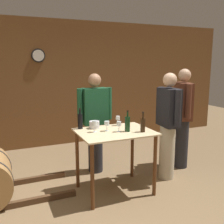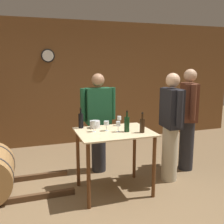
{
  "view_description": "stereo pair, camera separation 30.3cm",
  "coord_description": "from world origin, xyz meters",
  "px_view_note": "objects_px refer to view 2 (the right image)",
  "views": [
    {
      "loc": [
        -1.23,
        -2.72,
        1.82
      ],
      "look_at": [
        0.19,
        0.55,
        1.13
      ],
      "focal_mm": 42.0,
      "sensor_mm": 36.0,
      "label": 1
    },
    {
      "loc": [
        -0.95,
        -2.83,
        1.82
      ],
      "look_at": [
        0.19,
        0.55,
        1.13
      ],
      "focal_mm": 42.0,
      "sensor_mm": 36.0,
      "label": 2
    }
  ],
  "objects_px": {
    "wine_bottle_center": "(142,125)",
    "wine_glass_far_side": "(119,119)",
    "wine_bottle_far_left": "(81,120)",
    "person_visitor_bearded": "(188,118)",
    "person_host": "(171,125)",
    "wine_glass_near_right": "(118,124)",
    "wine_bottle_left": "(127,124)",
    "ice_bucket": "(95,124)",
    "person_visitor_with_scarf": "(98,121)",
    "wine_glass_near_center": "(106,123)",
    "wine_glass_near_left": "(94,123)"
  },
  "relations": [
    {
      "from": "wine_bottle_left",
      "to": "person_visitor_with_scarf",
      "type": "distance_m",
      "value": 0.87
    },
    {
      "from": "wine_glass_far_side",
      "to": "ice_bucket",
      "type": "distance_m",
      "value": 0.38
    },
    {
      "from": "wine_glass_near_center",
      "to": "person_visitor_bearded",
      "type": "bearing_deg",
      "value": 11.04
    },
    {
      "from": "wine_glass_near_right",
      "to": "wine_bottle_center",
      "type": "bearing_deg",
      "value": -25.24
    },
    {
      "from": "wine_glass_far_side",
      "to": "person_host",
      "type": "height_order",
      "value": "person_host"
    },
    {
      "from": "person_host",
      "to": "person_visitor_bearded",
      "type": "bearing_deg",
      "value": 29.35
    },
    {
      "from": "wine_bottle_center",
      "to": "wine_glass_near_left",
      "type": "height_order",
      "value": "wine_bottle_center"
    },
    {
      "from": "wine_bottle_center",
      "to": "person_visitor_with_scarf",
      "type": "bearing_deg",
      "value": 109.8
    },
    {
      "from": "wine_glass_near_right",
      "to": "wine_bottle_left",
      "type": "bearing_deg",
      "value": -14.21
    },
    {
      "from": "wine_bottle_center",
      "to": "person_visitor_bearded",
      "type": "xyz_separation_m",
      "value": [
        1.09,
        0.54,
        -0.08
      ]
    },
    {
      "from": "person_visitor_with_scarf",
      "to": "person_visitor_bearded",
      "type": "relative_size",
      "value": 0.96
    },
    {
      "from": "wine_glass_near_center",
      "to": "person_host",
      "type": "bearing_deg",
      "value": 1.17
    },
    {
      "from": "wine_bottle_far_left",
      "to": "wine_glass_near_right",
      "type": "xyz_separation_m",
      "value": [
        0.43,
        -0.37,
        -0.01
      ]
    },
    {
      "from": "wine_bottle_far_left",
      "to": "wine_glass_near_center",
      "type": "bearing_deg",
      "value": -41.5
    },
    {
      "from": "wine_glass_near_center",
      "to": "wine_bottle_center",
      "type": "bearing_deg",
      "value": -29.46
    },
    {
      "from": "person_visitor_with_scarf",
      "to": "person_visitor_bearded",
      "type": "xyz_separation_m",
      "value": [
        1.43,
        -0.41,
        0.04
      ]
    },
    {
      "from": "wine_bottle_left",
      "to": "wine_glass_far_side",
      "type": "bearing_deg",
      "value": 86.41
    },
    {
      "from": "wine_bottle_far_left",
      "to": "wine_glass_near_center",
      "type": "distance_m",
      "value": 0.4
    },
    {
      "from": "wine_glass_near_right",
      "to": "person_visitor_bearded",
      "type": "height_order",
      "value": "person_visitor_bearded"
    },
    {
      "from": "wine_glass_near_center",
      "to": "person_host",
      "type": "height_order",
      "value": "person_host"
    },
    {
      "from": "wine_bottle_left",
      "to": "wine_glass_near_right",
      "type": "xyz_separation_m",
      "value": [
        -0.11,
        0.03,
        -0.01
      ]
    },
    {
      "from": "wine_bottle_far_left",
      "to": "wine_bottle_center",
      "type": "height_order",
      "value": "wine_bottle_far_left"
    },
    {
      "from": "wine_bottle_far_left",
      "to": "wine_glass_near_left",
      "type": "relative_size",
      "value": 1.92
    },
    {
      "from": "wine_glass_far_side",
      "to": "person_host",
      "type": "bearing_deg",
      "value": -15.36
    },
    {
      "from": "wine_bottle_left",
      "to": "wine_glass_near_right",
      "type": "bearing_deg",
      "value": 165.79
    },
    {
      "from": "wine_glass_near_left",
      "to": "wine_bottle_left",
      "type": "bearing_deg",
      "value": -18.69
    },
    {
      "from": "wine_glass_far_side",
      "to": "person_host",
      "type": "relative_size",
      "value": 0.09
    },
    {
      "from": "wine_bottle_far_left",
      "to": "person_visitor_bearded",
      "type": "distance_m",
      "value": 1.82
    },
    {
      "from": "wine_bottle_left",
      "to": "wine_glass_far_side",
      "type": "relative_size",
      "value": 2.03
    },
    {
      "from": "wine_glass_near_center",
      "to": "ice_bucket",
      "type": "xyz_separation_m",
      "value": [
        -0.11,
        0.21,
        -0.05
      ]
    },
    {
      "from": "wine_bottle_far_left",
      "to": "person_visitor_bearded",
      "type": "height_order",
      "value": "person_visitor_bearded"
    },
    {
      "from": "wine_glass_near_right",
      "to": "wine_glass_near_left",
      "type": "bearing_deg",
      "value": 159.7
    },
    {
      "from": "wine_bottle_left",
      "to": "ice_bucket",
      "type": "relative_size",
      "value": 2.01
    },
    {
      "from": "ice_bucket",
      "to": "person_visitor_with_scarf",
      "type": "distance_m",
      "value": 0.55
    },
    {
      "from": "wine_bottle_far_left",
      "to": "wine_glass_far_side",
      "type": "height_order",
      "value": "wine_bottle_far_left"
    },
    {
      "from": "wine_bottle_center",
      "to": "person_host",
      "type": "height_order",
      "value": "person_host"
    },
    {
      "from": "wine_glass_near_center",
      "to": "person_visitor_bearded",
      "type": "height_order",
      "value": "person_visitor_bearded"
    },
    {
      "from": "wine_bottle_left",
      "to": "person_host",
      "type": "xyz_separation_m",
      "value": [
        0.78,
        0.15,
        -0.12
      ]
    },
    {
      "from": "person_host",
      "to": "wine_glass_near_right",
      "type": "bearing_deg",
      "value": -172.09
    },
    {
      "from": "wine_bottle_far_left",
      "to": "wine_glass_near_left",
      "type": "bearing_deg",
      "value": -63.85
    },
    {
      "from": "wine_glass_near_left",
      "to": "wine_glass_near_center",
      "type": "relative_size",
      "value": 1.11
    },
    {
      "from": "wine_glass_near_left",
      "to": "wine_glass_near_center",
      "type": "xyz_separation_m",
      "value": [
        0.17,
        -0.01,
        -0.01
      ]
    },
    {
      "from": "wine_glass_near_center",
      "to": "person_visitor_bearded",
      "type": "xyz_separation_m",
      "value": [
        1.52,
        0.3,
        -0.08
      ]
    },
    {
      "from": "wine_bottle_far_left",
      "to": "wine_glass_near_center",
      "type": "height_order",
      "value": "wine_bottle_far_left"
    },
    {
      "from": "wine_glass_far_side",
      "to": "person_host",
      "type": "xyz_separation_m",
      "value": [
        0.76,
        -0.21,
        -0.11
      ]
    },
    {
      "from": "wine_bottle_left",
      "to": "person_host",
      "type": "relative_size",
      "value": 0.18
    },
    {
      "from": "wine_bottle_center",
      "to": "wine_glass_far_side",
      "type": "height_order",
      "value": "wine_bottle_center"
    },
    {
      "from": "wine_glass_near_right",
      "to": "person_host",
      "type": "distance_m",
      "value": 0.91
    },
    {
      "from": "wine_glass_near_left",
      "to": "ice_bucket",
      "type": "xyz_separation_m",
      "value": [
        0.07,
        0.19,
        -0.06
      ]
    },
    {
      "from": "wine_glass_near_center",
      "to": "wine_glass_far_side",
      "type": "xyz_separation_m",
      "value": [
        0.27,
        0.23,
        0.0
      ]
    }
  ]
}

